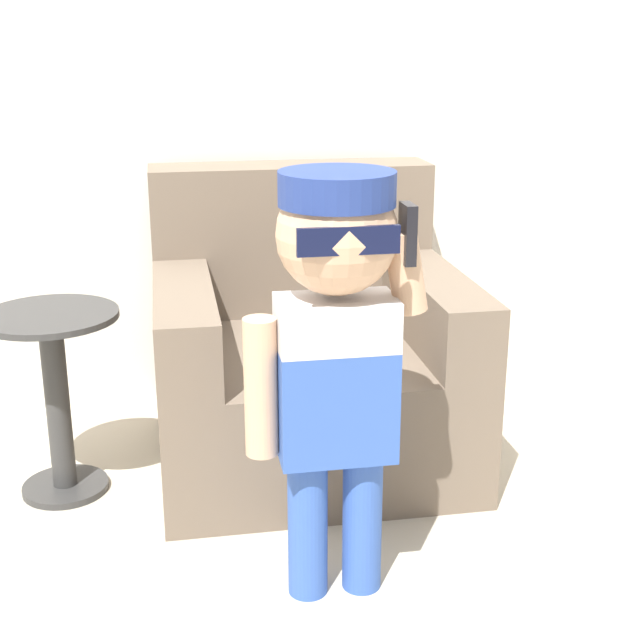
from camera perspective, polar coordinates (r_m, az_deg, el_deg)
name	(u,v)px	position (r m, az deg, el deg)	size (l,w,h in m)	color
ground_plane	(348,456)	(2.87, 1.83, -8.72)	(10.00, 10.00, 0.00)	#BCB29E
wall_back	(316,28)	(3.15, -0.27, 18.16)	(10.00, 0.05, 2.60)	silver
armchair	(305,354)	(2.83, -0.94, -2.18)	(0.93, 0.92, 0.87)	#6B5B4C
person_child	(335,324)	(1.96, 0.98, -0.28)	(0.41, 0.31, 1.01)	#3356AD
side_table	(56,386)	(2.64, -16.54, -4.10)	(0.38, 0.38, 0.55)	#333333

